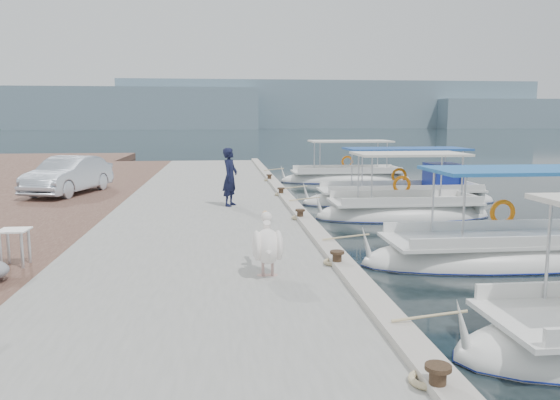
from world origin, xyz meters
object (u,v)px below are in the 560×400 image
object	(u,v)px
pelican	(267,244)
fishing_caique_c	(403,214)
parked_car	(68,175)
fishing_caique_d	(402,199)
fishing_caique_e	(346,179)
fisherman	(230,177)
fishing_caique_b	(512,257)

from	to	relation	value
pelican	fishing_caique_c	bearing A→B (deg)	56.85
fishing_caique_c	parked_car	size ratio (longest dim) A/B	1.41
fishing_caique_d	fishing_caique_e	world-z (taller)	same
fishing_caique_d	parked_car	distance (m)	13.20
pelican	fisherman	size ratio (longest dim) A/B	0.75
fishing_caique_c	fishing_caique_e	size ratio (longest dim) A/B	0.85
fishing_caique_b	fishing_caique_c	size ratio (longest dim) A/B	1.20
fishing_caique_e	parked_car	distance (m)	14.68
pelican	parked_car	bearing A→B (deg)	119.26
fishing_caique_d	fishing_caique_e	distance (m)	7.91
fishing_caique_c	fishing_caique_d	world-z (taller)	same
fisherman	parked_car	world-z (taller)	fisherman
fishing_caique_d	parked_car	xyz separation A→B (m)	(-13.15, 0.53, 1.04)
fishing_caique_b	fishing_caique_e	size ratio (longest dim) A/B	1.02
fisherman	pelican	bearing A→B (deg)	-153.64
fishing_caique_e	fisherman	bearing A→B (deg)	-120.57
pelican	fisherman	world-z (taller)	fisherman
pelican	fisherman	xyz separation A→B (m)	(-0.54, 8.32, 0.38)
fishing_caique_e	fishing_caique_b	bearing A→B (deg)	-89.80
parked_car	fishing_caique_e	bearing A→B (deg)	45.91
fishing_caique_c	pelican	bearing A→B (deg)	-123.15
pelican	parked_car	distance (m)	13.71
fishing_caique_c	parked_car	distance (m)	12.71
pelican	fishing_caique_d	bearing A→B (deg)	60.56
fishing_caique_c	fishing_caique_e	bearing A→B (deg)	87.17
fishing_caique_e	parked_car	xyz separation A→B (m)	(-12.66, -7.36, 1.10)
fishing_caique_b	parked_car	distance (m)	16.07
fishing_caique_d	fisherman	distance (m)	7.75
fishing_caique_b	fishing_caique_c	world-z (taller)	same
fishing_caique_e	fisherman	world-z (taller)	fisherman
fishing_caique_e	parked_car	bearing A→B (deg)	-149.84
fishing_caique_b	pelican	xyz separation A→B (m)	(-6.02, -2.21, 0.96)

